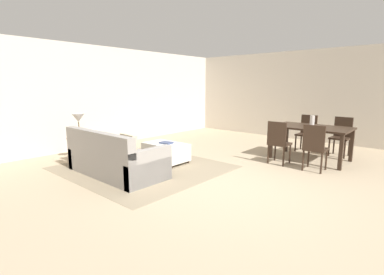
% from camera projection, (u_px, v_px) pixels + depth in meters
% --- Properties ---
extents(ground_plane, '(10.80, 10.80, 0.00)m').
position_uv_depth(ground_plane, '(227.00, 185.00, 4.76)').
color(ground_plane, tan).
extents(wall_back, '(9.00, 0.12, 2.70)m').
position_uv_depth(wall_back, '(326.00, 96.00, 8.21)').
color(wall_back, beige).
rests_on(wall_back, ground_plane).
extents(wall_left, '(0.12, 11.00, 2.70)m').
position_uv_depth(wall_left, '(103.00, 97.00, 7.81)').
color(wall_left, beige).
rests_on(wall_left, ground_plane).
extents(area_rug, '(3.00, 2.80, 0.01)m').
position_uv_depth(area_rug, '(144.00, 167.00, 5.81)').
color(area_rug, gray).
rests_on(area_rug, ground_plane).
extents(couch, '(2.00, 0.93, 0.86)m').
position_uv_depth(couch, '(115.00, 159.00, 5.31)').
color(couch, gray).
rests_on(couch, ground_plane).
extents(ottoman_table, '(0.96, 0.60, 0.42)m').
position_uv_depth(ottoman_table, '(166.00, 151.00, 6.18)').
color(ottoman_table, silver).
rests_on(ottoman_table, ground_plane).
extents(side_table, '(0.40, 0.40, 0.54)m').
position_uv_depth(side_table, '(80.00, 143.00, 6.13)').
color(side_table, brown).
rests_on(side_table, ground_plane).
extents(table_lamp, '(0.26, 0.26, 0.52)m').
position_uv_depth(table_lamp, '(78.00, 119.00, 6.04)').
color(table_lamp, brown).
rests_on(table_lamp, side_table).
extents(dining_table, '(1.60, 0.99, 0.76)m').
position_uv_depth(dining_table, '(311.00, 130.00, 6.30)').
color(dining_table, '#332319').
rests_on(dining_table, ground_plane).
extents(dining_chair_near_left, '(0.40, 0.40, 0.92)m').
position_uv_depth(dining_chair_near_left, '(278.00, 140.00, 5.96)').
color(dining_chair_near_left, '#332319').
rests_on(dining_chair_near_left, ground_plane).
extents(dining_chair_near_right, '(0.42, 0.42, 0.92)m').
position_uv_depth(dining_chair_near_right, '(315.00, 145.00, 5.46)').
color(dining_chair_near_right, '#332319').
rests_on(dining_chair_near_right, ground_plane).
extents(dining_chair_far_left, '(0.41, 0.41, 0.92)m').
position_uv_depth(dining_chair_far_left, '(307.00, 131.00, 7.20)').
color(dining_chair_far_left, '#332319').
rests_on(dining_chair_far_left, ground_plane).
extents(dining_chair_far_right, '(0.42, 0.42, 0.92)m').
position_uv_depth(dining_chair_far_right, '(341.00, 134.00, 6.72)').
color(dining_chair_far_right, '#332319').
rests_on(dining_chair_far_right, ground_plane).
extents(vase_centerpiece, '(0.10, 0.10, 0.25)m').
position_uv_depth(vase_centerpiece, '(312.00, 121.00, 6.23)').
color(vase_centerpiece, silver).
rests_on(vase_centerpiece, dining_table).
extents(book_on_ottoman, '(0.28, 0.23, 0.03)m').
position_uv_depth(book_on_ottoman, '(166.00, 143.00, 6.11)').
color(book_on_ottoman, '#3F4C72').
rests_on(book_on_ottoman, ottoman_table).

